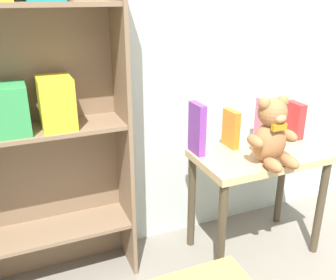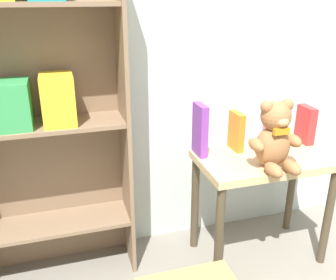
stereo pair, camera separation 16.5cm
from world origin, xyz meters
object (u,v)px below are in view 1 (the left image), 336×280
(teddy_bear, at_px, (272,134))
(book_standing_red, at_px, (294,120))
(book_standing_pink, at_px, (264,121))
(bookshelf_side, at_px, (33,106))
(display_table, at_px, (258,170))
(book_standing_orange, at_px, (231,129))
(book_standing_purple, at_px, (197,129))

(teddy_bear, xyz_separation_m, book_standing_red, (0.32, 0.22, -0.04))
(teddy_bear, distance_m, book_standing_red, 0.39)
(book_standing_pink, relative_size, book_standing_red, 1.17)
(bookshelf_side, relative_size, display_table, 2.38)
(bookshelf_side, distance_m, book_standing_orange, 0.93)
(book_standing_red, bearing_deg, bookshelf_side, 177.89)
(display_table, relative_size, book_standing_orange, 3.35)
(book_standing_orange, xyz_separation_m, book_standing_pink, (0.19, -0.00, 0.02))
(bookshelf_side, relative_size, book_standing_orange, 7.99)
(bookshelf_side, bearing_deg, book_standing_red, -3.72)
(bookshelf_side, height_order, teddy_bear, bookshelf_side)
(display_table, bearing_deg, book_standing_purple, 157.95)
(teddy_bear, height_order, book_standing_orange, teddy_bear)
(teddy_bear, relative_size, book_standing_pink, 1.37)
(book_standing_purple, xyz_separation_m, book_standing_red, (0.58, -0.01, -0.03))
(display_table, xyz_separation_m, book_standing_pink, (0.10, 0.12, 0.21))
(bookshelf_side, relative_size, book_standing_pink, 6.78)
(book_standing_pink, bearing_deg, book_standing_red, -2.72)
(book_standing_red, bearing_deg, book_standing_orange, 179.81)
(bookshelf_side, relative_size, teddy_bear, 4.94)
(book_standing_purple, height_order, book_standing_red, book_standing_purple)
(book_standing_pink, bearing_deg, display_table, -129.67)
(book_standing_orange, distance_m, book_standing_red, 0.39)
(book_standing_orange, bearing_deg, bookshelf_side, 173.93)
(teddy_bear, distance_m, book_standing_pink, 0.26)
(book_standing_purple, xyz_separation_m, book_standing_orange, (0.19, 0.01, -0.03))
(book_standing_purple, bearing_deg, bookshelf_side, 172.87)
(bookshelf_side, distance_m, book_standing_pink, 1.12)
(teddy_bear, height_order, book_standing_red, teddy_bear)
(display_table, xyz_separation_m, book_standing_purple, (-0.29, 0.12, 0.22))
(display_table, height_order, book_standing_red, book_standing_red)
(book_standing_purple, bearing_deg, book_standing_pink, -0.79)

